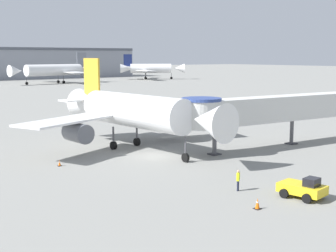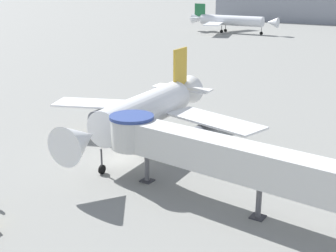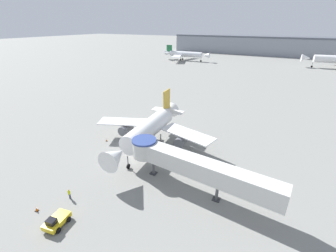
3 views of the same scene
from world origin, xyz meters
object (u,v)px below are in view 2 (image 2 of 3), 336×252
Objects in this scene: traffic_cone_port_wing at (66,136)px; jet_bridge at (209,153)px; main_airplane at (146,111)px; background_jet_green_tail at (229,20)px.

jet_bridge is at bearing -13.93° from traffic_cone_port_wing.
traffic_cone_port_wing is at bearing -170.01° from main_airplane.
background_jet_green_tail is at bearing 106.64° from traffic_cone_port_wing.
jet_bridge is 22.88m from traffic_cone_port_wing.
background_jet_green_tail is at bearing 119.78° from jet_bridge.
traffic_cone_port_wing is at bearing -164.31° from background_jet_green_tail.
background_jet_green_tail is (-43.68, 110.70, 0.02)m from main_airplane.
main_airplane is 0.82× the size of background_jet_green_tail.
jet_bridge is (12.03, -8.02, 0.15)m from main_airplane.
main_airplane is at bearing 150.93° from jet_bridge.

